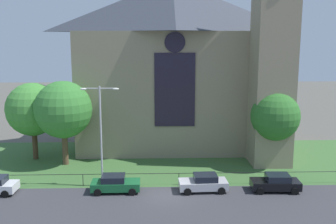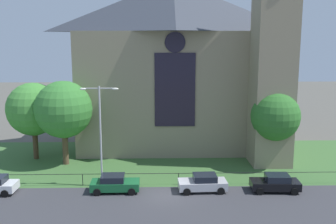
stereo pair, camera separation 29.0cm
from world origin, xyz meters
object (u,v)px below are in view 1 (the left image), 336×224
(tree_left_near, at_px, (63,110))
(tree_left_far, at_px, (33,109))
(parked_car_green, at_px, (115,184))
(church_building, at_px, (179,63))
(tree_right_near, at_px, (275,117))
(parked_car_silver, at_px, (204,183))
(streetlamp_near, at_px, (101,124))
(parked_car_black, at_px, (276,183))

(tree_left_near, height_order, tree_left_far, tree_left_near)
(tree_left_far, xyz_separation_m, parked_car_green, (9.82, -9.94, -4.85))
(church_building, bearing_deg, tree_left_near, -150.34)
(tree_right_near, height_order, parked_car_silver, tree_right_near)
(streetlamp_near, distance_m, parked_car_green, 5.33)
(church_building, distance_m, tree_left_near, 15.00)
(tree_left_far, bearing_deg, tree_left_near, -28.37)
(tree_left_far, height_order, streetlamp_near, streetlamp_near)
(tree_left_near, bearing_deg, streetlamp_near, -53.87)
(church_building, relative_size, parked_car_silver, 6.09)
(church_building, xyz_separation_m, tree_right_near, (9.32, -8.78, -4.92))
(parked_car_green, bearing_deg, tree_left_near, 127.01)
(streetlamp_near, height_order, parked_car_black, streetlamp_near)
(tree_left_far, bearing_deg, tree_right_near, -8.27)
(tree_left_far, relative_size, parked_car_green, 2.02)
(tree_left_far, bearing_deg, parked_car_green, -45.33)
(tree_left_far, xyz_separation_m, parked_car_silver, (17.54, -9.99, -4.85))
(tree_left_near, height_order, tree_right_near, tree_left_near)
(tree_left_far, bearing_deg, parked_car_silver, -29.67)
(tree_left_near, relative_size, parked_car_black, 2.08)
(tree_right_near, xyz_separation_m, parked_car_silver, (-8.02, -6.27, -4.61))
(tree_left_far, relative_size, parked_car_black, 1.99)
(church_building, height_order, tree_left_far, church_building)
(tree_left_near, xyz_separation_m, parked_car_black, (20.10, -8.13, -5.15))
(tree_left_far, height_order, parked_car_silver, tree_left_far)
(tree_right_near, distance_m, parked_car_silver, 11.18)
(parked_car_silver, bearing_deg, tree_right_near, -144.34)
(tree_left_far, distance_m, parked_car_green, 14.79)
(church_building, xyz_separation_m, tree_left_far, (-16.24, -5.06, -4.68))
(church_building, distance_m, tree_left_far, 17.64)
(parked_car_silver, bearing_deg, parked_car_black, 175.99)
(tree_left_near, xyz_separation_m, parked_car_green, (6.05, -7.90, -5.15))
(tree_left_far, bearing_deg, parked_car_black, -23.07)
(tree_left_near, distance_m, parked_car_green, 11.20)
(tree_left_near, bearing_deg, parked_car_black, -22.03)
(tree_right_near, bearing_deg, parked_car_silver, -141.97)
(parked_car_green, height_order, parked_car_silver, same)
(tree_right_near, height_order, parked_car_black, tree_right_near)
(streetlamp_near, bearing_deg, tree_left_far, 134.93)
(streetlamp_near, distance_m, parked_car_silver, 10.40)
(streetlamp_near, xyz_separation_m, parked_car_green, (1.29, -1.39, -4.98))
(tree_left_near, xyz_separation_m, tree_left_far, (-3.77, 2.04, -0.31))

